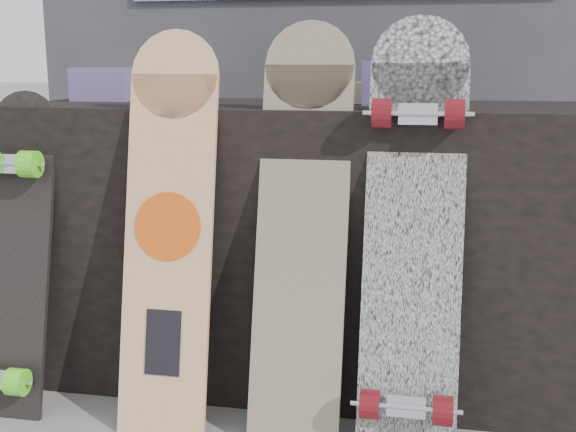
% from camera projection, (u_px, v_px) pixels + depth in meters
% --- Properties ---
extents(vendor_table, '(1.60, 0.60, 0.80)m').
position_uv_depth(vendor_table, '(302.00, 241.00, 2.13)').
color(vendor_table, black).
rests_on(vendor_table, ground).
extents(booth, '(2.40, 0.22, 2.20)m').
position_uv_depth(booth, '(340.00, 13.00, 2.80)').
color(booth, '#37363C').
rests_on(booth, ground).
extents(merch_box_purple, '(0.18, 0.12, 0.10)m').
position_uv_depth(merch_box_purple, '(105.00, 84.00, 2.21)').
color(merch_box_purple, '#4E3874').
rests_on(merch_box_purple, vendor_table).
extents(merch_box_small, '(0.14, 0.14, 0.12)m').
position_uv_depth(merch_box_small, '(389.00, 83.00, 2.02)').
color(merch_box_small, '#4E3874').
rests_on(merch_box_small, vendor_table).
extents(merch_box_flat, '(0.22, 0.10, 0.06)m').
position_uv_depth(merch_box_flat, '(381.00, 93.00, 2.08)').
color(merch_box_flat, '#D1B78C').
rests_on(merch_box_flat, vendor_table).
extents(longboard_geisha, '(0.23, 0.23, 1.00)m').
position_uv_depth(longboard_geisha, '(169.00, 221.00, 1.80)').
color(longboard_geisha, '#C5B684').
rests_on(longboard_geisha, ground).
extents(longboard_celtic, '(0.23, 0.28, 1.02)m').
position_uv_depth(longboard_celtic, '(303.00, 217.00, 1.77)').
color(longboard_celtic, '#CDB58C').
rests_on(longboard_celtic, ground).
extents(longboard_cascadia, '(0.23, 0.32, 1.03)m').
position_uv_depth(longboard_cascadia, '(414.00, 228.00, 1.71)').
color(longboard_cascadia, silver).
rests_on(longboard_cascadia, ground).
extents(skateboard_dark, '(0.19, 0.29, 0.85)m').
position_uv_depth(skateboard_dark, '(13.00, 251.00, 1.90)').
color(skateboard_dark, black).
rests_on(skateboard_dark, ground).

